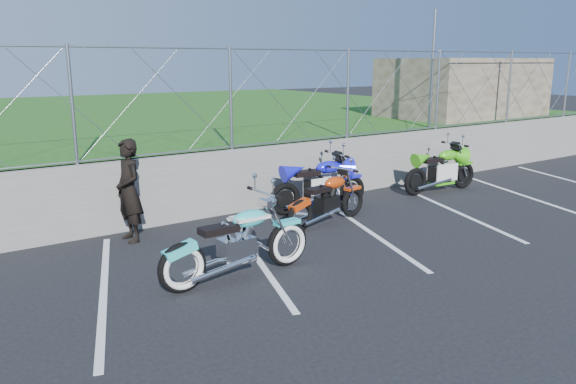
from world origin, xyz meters
TOP-DOWN VIEW (x-y plane):
  - ground at (0.00, 0.00)m, footprint 90.00×90.00m
  - retaining_wall at (0.00, 3.50)m, footprint 30.00×0.22m
  - grass_field at (0.00, 13.50)m, footprint 30.00×20.00m
  - stone_building at (10.50, 5.50)m, footprint 5.00×3.00m
  - chain_link_fence at (0.00, 3.50)m, footprint 28.00×0.03m
  - sign_pole at (7.20, 3.90)m, footprint 0.08×0.08m
  - parking_lines at (1.20, 1.00)m, footprint 18.29×4.31m
  - cruiser_turquoise at (-0.67, 0.30)m, footprint 2.43×0.77m
  - naked_orange at (2.07, 1.72)m, footprint 2.05×0.69m
  - sportbike_green at (5.94, 2.32)m, footprint 2.17×0.77m
  - sportbike_blue at (2.55, 2.60)m, footprint 2.25×0.80m
  - person_standing at (-1.36, 2.84)m, footprint 0.46×0.67m

SIDE VIEW (x-z plane):
  - ground at x=0.00m, z-range 0.00..0.00m
  - parking_lines at x=1.20m, z-range 0.00..0.01m
  - naked_orange at x=2.07m, z-range -0.07..0.95m
  - cruiser_turquoise at x=-0.67m, z-range -0.12..1.08m
  - sportbike_green at x=5.94m, z-range -0.08..1.05m
  - sportbike_blue at x=2.55m, z-range -0.08..1.09m
  - retaining_wall at x=0.00m, z-range 0.00..1.30m
  - grass_field at x=0.00m, z-range 0.00..1.30m
  - person_standing at x=-1.36m, z-range 0.00..1.76m
  - stone_building at x=10.50m, z-range 1.30..3.10m
  - chain_link_fence at x=0.00m, z-range 1.30..3.30m
  - sign_pole at x=7.20m, z-range 1.30..4.30m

